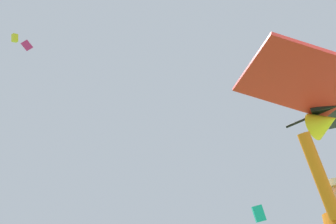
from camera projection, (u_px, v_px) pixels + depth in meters
held_stunt_kite at (330, 104)px, 2.84m from camera, size 1.88×1.00×0.41m
distant_kite_magenta_far_center at (27, 45)px, 23.21m from camera, size 0.78×0.84×0.45m
distant_kite_yellow_overhead_distant at (15, 38)px, 29.98m from camera, size 0.67×0.65×0.83m
distant_kite_teal_high_right at (259, 214)px, 14.90m from camera, size 0.75×0.61×0.80m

